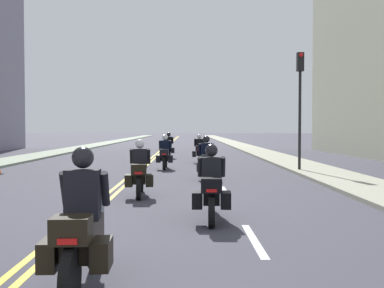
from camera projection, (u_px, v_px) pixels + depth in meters
ground_plane at (166, 147)px, 47.82m from camera, size 264.00×264.00×0.00m
sidewalk_left at (90, 146)px, 47.74m from camera, size 2.36×144.00×0.12m
sidewalk_right at (242, 146)px, 47.90m from camera, size 2.36×144.00×0.12m
centreline_yellow_inner at (165, 147)px, 47.82m from camera, size 0.12×132.00×0.01m
centreline_yellow_outer at (167, 147)px, 47.82m from camera, size 0.12×132.00×0.01m
lane_dashes_white at (206, 159)px, 28.87m from camera, size 0.14×56.40×0.01m
motorcycle_0 at (82, 232)px, 5.42m from camera, size 0.77×2.19×1.68m
motorcycle_1 at (211, 190)px, 9.51m from camera, size 0.78×2.23×1.57m
motorcycle_2 at (140, 173)px, 12.88m from camera, size 0.78×2.15×1.59m
motorcycle_3 at (207, 162)px, 17.24m from camera, size 0.78×2.08×1.62m
motorcycle_4 at (165, 155)px, 21.56m from camera, size 0.76×2.11×1.60m
motorcycle_5 at (199, 151)px, 25.55m from camera, size 0.78×2.14×1.58m
motorcycle_6 at (169, 148)px, 29.44m from camera, size 0.77×2.15×1.64m
traffic_light_near at (300, 90)px, 19.97m from camera, size 0.28×0.38×5.15m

